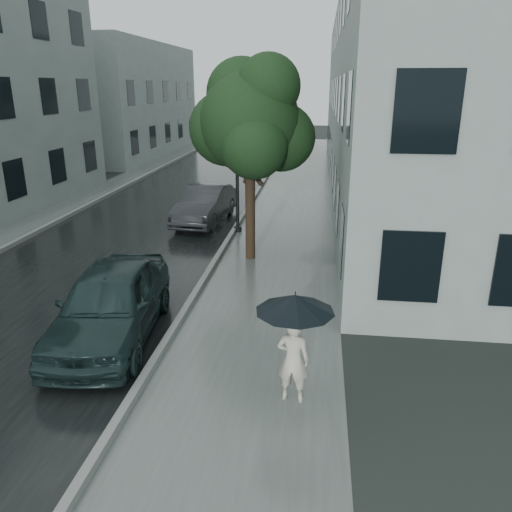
# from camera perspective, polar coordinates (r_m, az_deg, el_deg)

# --- Properties ---
(ground) EXTENTS (120.00, 120.00, 0.00)m
(ground) POSITION_cam_1_polar(r_m,az_deg,el_deg) (9.78, -2.11, -12.23)
(ground) COLOR black
(ground) RESTS_ON ground
(sidewalk) EXTENTS (3.50, 60.00, 0.01)m
(sidewalk) POSITION_cam_1_polar(r_m,az_deg,el_deg) (20.90, 3.86, 4.92)
(sidewalk) COLOR slate
(sidewalk) RESTS_ON ground
(kerb_near) EXTENTS (0.15, 60.00, 0.15)m
(kerb_near) POSITION_cam_1_polar(r_m,az_deg,el_deg) (21.07, -1.12, 5.27)
(kerb_near) COLOR slate
(kerb_near) RESTS_ON ground
(asphalt_road) EXTENTS (6.85, 60.00, 0.00)m
(asphalt_road) POSITION_cam_1_polar(r_m,az_deg,el_deg) (21.85, -10.27, 5.27)
(asphalt_road) COLOR black
(asphalt_road) RESTS_ON ground
(kerb_far) EXTENTS (0.15, 60.00, 0.15)m
(kerb_far) POSITION_cam_1_polar(r_m,az_deg,el_deg) (23.12, -18.64, 5.51)
(kerb_far) COLOR slate
(kerb_far) RESTS_ON ground
(sidewalk_far) EXTENTS (1.70, 60.00, 0.01)m
(sidewalk_far) POSITION_cam_1_polar(r_m,az_deg,el_deg) (23.55, -20.66, 5.34)
(sidewalk_far) COLOR #4C5451
(sidewalk_far) RESTS_ON ground
(building_near) EXTENTS (7.02, 36.00, 9.00)m
(building_near) POSITION_cam_1_polar(r_m,az_deg,el_deg) (28.05, 16.30, 17.11)
(building_near) COLOR gray
(building_near) RESTS_ON ground
(building_far_b) EXTENTS (7.02, 18.00, 8.00)m
(building_far_b) POSITION_cam_1_polar(r_m,az_deg,el_deg) (41.16, -15.09, 16.88)
(building_far_b) COLOR gray
(building_far_b) RESTS_ON ground
(pedestrian) EXTENTS (0.59, 0.42, 1.50)m
(pedestrian) POSITION_cam_1_polar(r_m,az_deg,el_deg) (8.44, 4.24, -11.77)
(pedestrian) COLOR beige
(pedestrian) RESTS_ON sidewalk
(umbrella) EXTENTS (1.47, 1.47, 1.05)m
(umbrella) POSITION_cam_1_polar(r_m,az_deg,el_deg) (7.94, 4.50, -5.40)
(umbrella) COLOR black
(umbrella) RESTS_ON ground
(street_tree) EXTENTS (3.72, 3.38, 5.91)m
(street_tree) POSITION_cam_1_polar(r_m,az_deg,el_deg) (14.71, -0.64, 15.20)
(street_tree) COLOR #332619
(street_tree) RESTS_ON ground
(lamp_post) EXTENTS (0.84, 0.41, 5.20)m
(lamp_post) POSITION_cam_1_polar(r_m,az_deg,el_deg) (17.60, -2.70, 12.14)
(lamp_post) COLOR black
(lamp_post) RESTS_ON ground
(car_near) EXTENTS (2.31, 4.74, 1.56)m
(car_near) POSITION_cam_1_polar(r_m,az_deg,el_deg) (10.81, -16.23, -5.16)
(car_near) COLOR #192A2A
(car_near) RESTS_ON ground
(car_far) EXTENTS (1.84, 4.34, 1.39)m
(car_far) POSITION_cam_1_polar(r_m,az_deg,el_deg) (19.43, -5.85, 5.90)
(car_far) COLOR #24272A
(car_far) RESTS_ON ground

